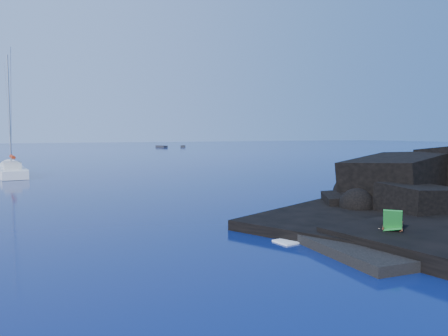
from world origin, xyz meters
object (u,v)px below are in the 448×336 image
object	(u,v)px
sunbather	(372,233)
distant_boat_a	(162,147)
distant_boat_b	(183,147)
deck_chair	(393,219)
sailboat	(12,176)
marker_cone	(392,230)

from	to	relation	value
sunbather	distant_boat_a	xyz separation A→B (m)	(32.31, 115.25, -0.53)
distant_boat_b	deck_chair	bearing A→B (deg)	-84.29
sailboat	distant_boat_a	world-z (taller)	sailboat
sunbather	distant_boat_a	world-z (taller)	sunbather
sailboat	deck_chair	world-z (taller)	sailboat
sailboat	distant_boat_a	distance (m)	90.13
deck_chair	marker_cone	world-z (taller)	deck_chair
sailboat	distant_boat_a	bearing A→B (deg)	59.01
deck_chair	marker_cone	xyz separation A→B (m)	(-0.31, -0.22, -0.35)
deck_chair	distant_boat_a	bearing A→B (deg)	34.92
deck_chair	distant_boat_b	xyz separation A→B (m)	(38.35, 115.38, -0.97)
distant_boat_b	distant_boat_a	bearing A→B (deg)	-155.48
sailboat	distant_boat_b	distance (m)	93.78
deck_chair	distant_boat_a	size ratio (longest dim) A/B	0.39
sunbather	marker_cone	xyz separation A→B (m)	(0.71, -0.30, 0.09)
sailboat	deck_chair	distance (m)	38.31
sailboat	distant_boat_b	bearing A→B (deg)	55.24
sailboat	sunbather	xyz separation A→B (m)	(11.09, -36.25, 0.53)
distant_boat_b	sunbather	bearing A→B (deg)	-84.76
distant_boat_a	marker_cone	bearing A→B (deg)	-118.74
distant_boat_a	sunbather	bearing A→B (deg)	-119.10
sailboat	distant_boat_b	xyz separation A→B (m)	(50.45, 79.05, 0.00)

